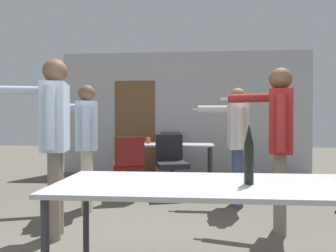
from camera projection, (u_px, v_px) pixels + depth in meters
The scene contains 12 objects.
back_wall at pixel (183, 113), 6.61m from camera, with size 5.45×0.12×2.68m.
conference_table_near at pixel (214, 192), 2.01m from camera, with size 2.13×0.81×0.75m.
conference_table_far at pixel (167, 148), 5.48m from camera, with size 1.69×0.74×0.75m.
person_near_casual at pixel (86, 136), 3.90m from camera, with size 0.89×0.67×1.63m.
person_center_tall at pixel (279, 132), 3.11m from camera, with size 0.74×0.72×1.72m.
person_right_polo at pixel (54, 128), 2.98m from camera, with size 0.88×0.57×1.78m.
person_left_plaid at pixel (236, 135), 4.10m from camera, with size 0.74×0.63×1.62m.
office_chair_mid_tucked at pixel (171, 156), 6.31m from camera, with size 0.52×0.57×0.92m.
office_chair_far_right at pixel (171, 167), 4.69m from camera, with size 0.57×0.62×0.95m.
office_chair_side_rolled at pixel (129, 168), 4.58m from camera, with size 0.57×0.62×0.93m.
beer_bottle at pixel (249, 155), 1.97m from camera, with size 0.06×0.06×0.41m.
drink_cup at pixel (148, 140), 5.59m from camera, with size 0.08×0.08×0.11m.
Camera 1 is at (0.14, -1.50, 1.16)m, focal length 32.00 mm.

